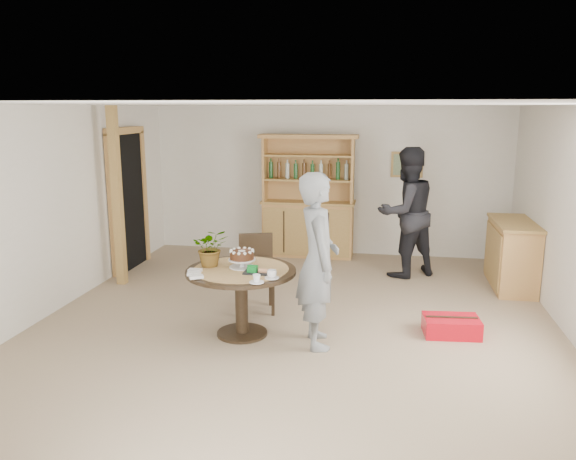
# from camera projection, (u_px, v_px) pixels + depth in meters

# --- Properties ---
(ground) EXTENTS (7.00, 7.00, 0.00)m
(ground) POSITION_uv_depth(u_px,v_px,m) (294.00, 327.00, 6.44)
(ground) COLOR tan
(ground) RESTS_ON ground
(room_shell) EXTENTS (6.04, 7.04, 2.52)m
(room_shell) POSITION_uv_depth(u_px,v_px,m) (295.00, 176.00, 6.07)
(room_shell) COLOR white
(room_shell) RESTS_ON ground
(doorway) EXTENTS (0.13, 1.10, 2.18)m
(doorway) POSITION_uv_depth(u_px,v_px,m) (128.00, 198.00, 8.63)
(doorway) COLOR black
(doorway) RESTS_ON ground
(pine_post) EXTENTS (0.12, 0.12, 2.50)m
(pine_post) POSITION_uv_depth(u_px,v_px,m) (117.00, 197.00, 7.79)
(pine_post) COLOR #B08C4A
(pine_post) RESTS_ON ground
(hutch) EXTENTS (1.62, 0.54, 2.04)m
(hutch) POSITION_uv_depth(u_px,v_px,m) (308.00, 215.00, 9.46)
(hutch) COLOR tan
(hutch) RESTS_ON ground
(sideboard) EXTENTS (0.54, 1.26, 0.94)m
(sideboard) POSITION_uv_depth(u_px,v_px,m) (512.00, 254.00, 7.79)
(sideboard) COLOR tan
(sideboard) RESTS_ON ground
(dining_table) EXTENTS (1.20, 1.20, 0.76)m
(dining_table) POSITION_uv_depth(u_px,v_px,m) (241.00, 282.00, 6.11)
(dining_table) COLOR black
(dining_table) RESTS_ON ground
(dining_chair) EXTENTS (0.52, 0.52, 0.95)m
(dining_chair) POSITION_uv_depth(u_px,v_px,m) (257.00, 268.00, 6.92)
(dining_chair) COLOR black
(dining_chair) RESTS_ON ground
(birthday_cake) EXTENTS (0.30, 0.30, 0.20)m
(birthday_cake) POSITION_uv_depth(u_px,v_px,m) (242.00, 257.00, 6.10)
(birthday_cake) COLOR white
(birthday_cake) RESTS_ON dining_table
(flower_vase) EXTENTS (0.47, 0.44, 0.42)m
(flower_vase) POSITION_uv_depth(u_px,v_px,m) (211.00, 247.00, 6.14)
(flower_vase) COLOR #3F7233
(flower_vase) RESTS_ON dining_table
(gift_tray) EXTENTS (0.30, 0.20, 0.08)m
(gift_tray) POSITION_uv_depth(u_px,v_px,m) (258.00, 271.00, 5.92)
(gift_tray) COLOR black
(gift_tray) RESTS_ON dining_table
(coffee_cup_a) EXTENTS (0.15, 0.15, 0.09)m
(coffee_cup_a) POSITION_uv_depth(u_px,v_px,m) (272.00, 274.00, 5.73)
(coffee_cup_a) COLOR white
(coffee_cup_a) RESTS_ON dining_table
(coffee_cup_b) EXTENTS (0.15, 0.15, 0.08)m
(coffee_cup_b) POSITION_uv_depth(u_px,v_px,m) (257.00, 279.00, 5.59)
(coffee_cup_b) COLOR white
(coffee_cup_b) RESTS_ON dining_table
(napkins) EXTENTS (0.24, 0.33, 0.03)m
(napkins) POSITION_uv_depth(u_px,v_px,m) (195.00, 274.00, 5.84)
(napkins) COLOR white
(napkins) RESTS_ON dining_table
(teen_boy) EXTENTS (0.61, 0.77, 1.84)m
(teen_boy) POSITION_uv_depth(u_px,v_px,m) (318.00, 261.00, 5.80)
(teen_boy) COLOR slate
(teen_boy) RESTS_ON ground
(adult_person) EXTENTS (1.18, 1.13, 1.92)m
(adult_person) POSITION_uv_depth(u_px,v_px,m) (406.00, 212.00, 8.24)
(adult_person) COLOR black
(adult_person) RESTS_ON ground
(red_suitcase) EXTENTS (0.63, 0.45, 0.21)m
(red_suitcase) POSITION_uv_depth(u_px,v_px,m) (451.00, 326.00, 6.21)
(red_suitcase) COLOR red
(red_suitcase) RESTS_ON ground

